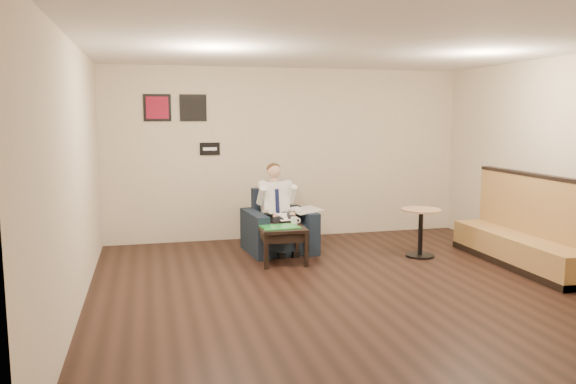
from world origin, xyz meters
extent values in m
plane|color=black|center=(0.00, 0.00, 0.00)|extent=(6.00, 6.00, 0.00)
cube|color=beige|center=(0.00, 3.00, 1.40)|extent=(6.00, 0.02, 2.80)
cube|color=beige|center=(0.00, -3.00, 1.40)|extent=(6.00, 0.02, 2.80)
cube|color=beige|center=(-3.00, 0.00, 1.40)|extent=(0.02, 6.00, 2.80)
cube|color=beige|center=(3.00, 0.00, 1.40)|extent=(0.02, 6.00, 2.80)
cube|color=white|center=(0.00, 0.00, 2.80)|extent=(6.00, 6.00, 0.02)
cube|color=black|center=(-1.30, 2.98, 1.50)|extent=(0.32, 0.02, 0.20)
cube|color=maroon|center=(-2.10, 2.98, 2.15)|extent=(0.42, 0.03, 0.42)
cube|color=black|center=(-1.55, 2.98, 2.15)|extent=(0.42, 0.03, 0.42)
cube|color=black|center=(-0.39, 1.99, 0.46)|extent=(1.04, 1.04, 0.92)
cube|color=white|center=(-0.37, 1.77, 0.56)|extent=(0.26, 0.33, 0.01)
cube|color=silver|center=(0.00, 1.93, 0.63)|extent=(0.47, 0.56, 0.01)
cube|color=black|center=(-0.50, 1.35, 0.25)|extent=(0.64, 0.64, 0.51)
cube|color=green|center=(-0.54, 1.33, 0.51)|extent=(0.54, 0.41, 0.01)
cylinder|color=white|center=(-0.30, 1.48, 0.56)|extent=(0.10, 0.10, 0.11)
cube|color=black|center=(-0.44, 1.53, 0.51)|extent=(0.17, 0.11, 0.01)
cube|color=#A47A3F|center=(2.59, 0.43, 0.61)|extent=(0.57, 2.40, 1.23)
cylinder|color=tan|center=(1.52, 1.20, 0.35)|extent=(0.73, 0.73, 0.70)
camera|label=1|loc=(-2.27, -6.03, 2.03)|focal=35.00mm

